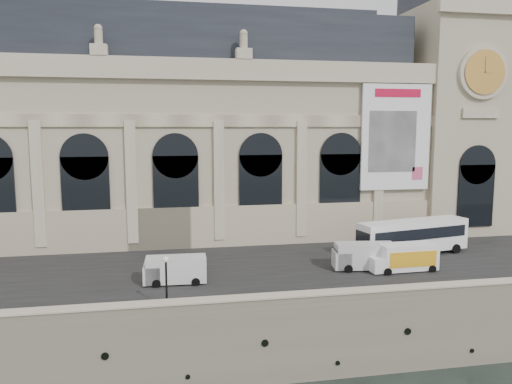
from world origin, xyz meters
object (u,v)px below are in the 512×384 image
bus_right (413,236)px  van_b (172,270)px  box_truck (404,258)px  lamp_right (166,284)px  van_c (361,256)px

bus_right → van_b: (-26.70, -5.44, -0.92)m
van_b → box_truck: 22.77m
box_truck → lamp_right: size_ratio=1.59×
van_b → lamp_right: lamp_right is taller
van_c → lamp_right: size_ratio=1.46×
box_truck → van_c: bearing=161.9°
van_c → box_truck: box_truck is taller
van_c → lamp_right: 20.89m
bus_right → van_c: bus_right is taller
bus_right → van_c: 9.11m
van_c → van_b: bearing=-176.8°
van_c → box_truck: 4.21m
bus_right → van_b: bearing=-168.5°
lamp_right → box_truck: bearing=15.7°
van_c → lamp_right: lamp_right is taller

